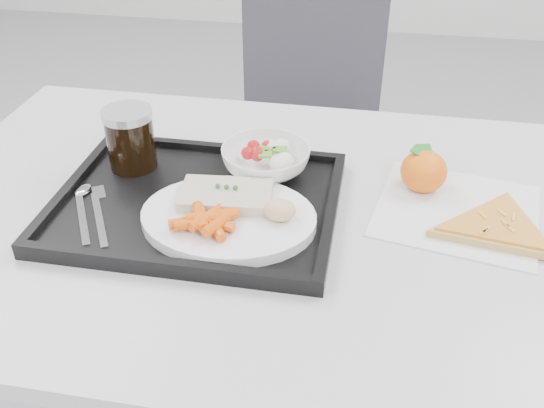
# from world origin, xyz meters

# --- Properties ---
(table) EXTENTS (1.20, 0.80, 0.75)m
(table) POSITION_xyz_m (0.00, 0.30, 0.68)
(table) COLOR silver
(table) RESTS_ON ground
(chair) EXTENTS (0.48, 0.48, 0.93)m
(chair) POSITION_xyz_m (-0.04, 1.13, 0.54)
(chair) COLOR #3C3B43
(chair) RESTS_ON ground
(tray) EXTENTS (0.45, 0.35, 0.03)m
(tray) POSITION_xyz_m (-0.11, 0.28, 0.76)
(tray) COLOR black
(tray) RESTS_ON table
(dinner_plate) EXTENTS (0.27, 0.27, 0.02)m
(dinner_plate) POSITION_xyz_m (-0.05, 0.23, 0.77)
(dinner_plate) COLOR white
(dinner_plate) RESTS_ON tray
(fish_fillet) EXTENTS (0.15, 0.10, 0.03)m
(fish_fillet) POSITION_xyz_m (-0.06, 0.27, 0.79)
(fish_fillet) COLOR beige
(fish_fillet) RESTS_ON dinner_plate
(bread_roll) EXTENTS (0.06, 0.05, 0.03)m
(bread_roll) POSITION_xyz_m (0.03, 0.23, 0.80)
(bread_roll) COLOR tan
(bread_roll) RESTS_ON dinner_plate
(salad_bowl) EXTENTS (0.15, 0.15, 0.05)m
(salad_bowl) POSITION_xyz_m (-0.02, 0.39, 0.79)
(salad_bowl) COLOR white
(salad_bowl) RESTS_ON tray
(cola_glass) EXTENTS (0.09, 0.09, 0.11)m
(cola_glass) POSITION_xyz_m (-0.25, 0.37, 0.82)
(cola_glass) COLOR black
(cola_glass) RESTS_ON tray
(cutlery) EXTENTS (0.12, 0.16, 0.01)m
(cutlery) POSITION_xyz_m (-0.28, 0.23, 0.77)
(cutlery) COLOR silver
(cutlery) RESTS_ON tray
(napkin) EXTENTS (0.29, 0.28, 0.00)m
(napkin) POSITION_xyz_m (0.30, 0.35, 0.75)
(napkin) COLOR silver
(napkin) RESTS_ON table
(tangerine) EXTENTS (0.09, 0.09, 0.07)m
(tangerine) POSITION_xyz_m (0.25, 0.41, 0.79)
(tangerine) COLOR orange
(tangerine) RESTS_ON napkin
(pizza_slice) EXTENTS (0.28, 0.28, 0.02)m
(pizza_slice) POSITION_xyz_m (0.36, 0.30, 0.76)
(pizza_slice) COLOR #D7B662
(pizza_slice) RESTS_ON napkin
(carrot_pile) EXTENTS (0.10, 0.08, 0.03)m
(carrot_pile) POSITION_xyz_m (-0.07, 0.19, 0.80)
(carrot_pile) COLOR #E7550D
(carrot_pile) RESTS_ON dinner_plate
(salad_contents) EXTENTS (0.09, 0.09, 0.03)m
(salad_contents) POSITION_xyz_m (-0.01, 0.40, 0.80)
(salad_contents) COLOR #AF1614
(salad_contents) RESTS_ON salad_bowl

